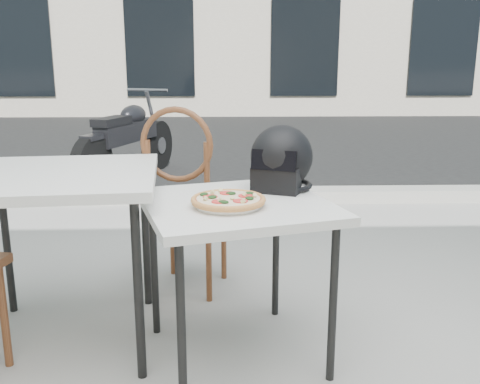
{
  "coord_description": "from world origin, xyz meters",
  "views": [
    {
      "loc": [
        -0.21,
        -1.98,
        1.32
      ],
      "look_at": [
        -0.15,
        0.21,
        0.78
      ],
      "focal_mm": 40.0,
      "sensor_mm": 36.0,
      "label": 1
    }
  ],
  "objects_px": {
    "cafe_table_main": "(236,216)",
    "pizza": "(228,200)",
    "cafe_chair_main": "(184,192)",
    "helmet": "(281,161)",
    "plate": "(228,205)",
    "cafe_table_side": "(58,188)",
    "motorcycle": "(128,142)"
  },
  "relations": [
    {
      "from": "plate",
      "to": "cafe_table_side",
      "type": "distance_m",
      "value": 0.81
    },
    {
      "from": "cafe_table_side",
      "to": "motorcycle",
      "type": "distance_m",
      "value": 3.58
    },
    {
      "from": "cafe_table_main",
      "to": "motorcycle",
      "type": "bearing_deg",
      "value": 106.84
    },
    {
      "from": "plate",
      "to": "cafe_chair_main",
      "type": "height_order",
      "value": "cafe_chair_main"
    },
    {
      "from": "cafe_chair_main",
      "to": "motorcycle",
      "type": "distance_m",
      "value": 3.13
    },
    {
      "from": "pizza",
      "to": "plate",
      "type": "bearing_deg",
      "value": -96.84
    },
    {
      "from": "helmet",
      "to": "plate",
      "type": "bearing_deg",
      "value": -107.18
    },
    {
      "from": "pizza",
      "to": "helmet",
      "type": "bearing_deg",
      "value": 51.71
    },
    {
      "from": "pizza",
      "to": "cafe_chair_main",
      "type": "height_order",
      "value": "cafe_chair_main"
    },
    {
      "from": "cafe_table_main",
      "to": "plate",
      "type": "xyz_separation_m",
      "value": [
        -0.03,
        -0.09,
        0.07
      ]
    },
    {
      "from": "cafe_table_main",
      "to": "cafe_chair_main",
      "type": "bearing_deg",
      "value": 111.9
    },
    {
      "from": "cafe_table_main",
      "to": "helmet",
      "type": "relative_size",
      "value": 2.44
    },
    {
      "from": "cafe_table_main",
      "to": "pizza",
      "type": "xyz_separation_m",
      "value": [
        -0.03,
        -0.09,
        0.1
      ]
    },
    {
      "from": "helmet",
      "to": "motorcycle",
      "type": "distance_m",
      "value": 3.75
    },
    {
      "from": "pizza",
      "to": "cafe_table_main",
      "type": "bearing_deg",
      "value": 68.51
    },
    {
      "from": "pizza",
      "to": "motorcycle",
      "type": "xyz_separation_m",
      "value": [
        -1.09,
        3.79,
        -0.32
      ]
    },
    {
      "from": "cafe_chair_main",
      "to": "plate",
      "type": "bearing_deg",
      "value": 121.88
    },
    {
      "from": "cafe_table_main",
      "to": "motorcycle",
      "type": "distance_m",
      "value": 3.88
    },
    {
      "from": "plate",
      "to": "helmet",
      "type": "height_order",
      "value": "helmet"
    },
    {
      "from": "helmet",
      "to": "cafe_chair_main",
      "type": "relative_size",
      "value": 0.36
    },
    {
      "from": "cafe_table_side",
      "to": "motorcycle",
      "type": "xyz_separation_m",
      "value": [
        -0.32,
        3.55,
        -0.32
      ]
    },
    {
      "from": "cafe_chair_main",
      "to": "cafe_table_side",
      "type": "xyz_separation_m",
      "value": [
        -0.53,
        -0.54,
        0.15
      ]
    },
    {
      "from": "cafe_table_main",
      "to": "motorcycle",
      "type": "xyz_separation_m",
      "value": [
        -1.12,
        3.7,
        -0.22
      ]
    },
    {
      "from": "cafe_chair_main",
      "to": "cafe_table_side",
      "type": "relative_size",
      "value": 1.14
    },
    {
      "from": "plate",
      "to": "helmet",
      "type": "bearing_deg",
      "value": 51.73
    },
    {
      "from": "plate",
      "to": "cafe_table_side",
      "type": "bearing_deg",
      "value": 162.83
    },
    {
      "from": "cafe_table_main",
      "to": "pizza",
      "type": "relative_size",
      "value": 2.64
    },
    {
      "from": "helmet",
      "to": "pizza",
      "type": "bearing_deg",
      "value": -107.2
    },
    {
      "from": "cafe_table_main",
      "to": "cafe_chair_main",
      "type": "distance_m",
      "value": 0.75
    },
    {
      "from": "cafe_table_main",
      "to": "cafe_table_side",
      "type": "distance_m",
      "value": 0.82
    },
    {
      "from": "helmet",
      "to": "motorcycle",
      "type": "bearing_deg",
      "value": 132.14
    },
    {
      "from": "motorcycle",
      "to": "plate",
      "type": "bearing_deg",
      "value": -53.88
    }
  ]
}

